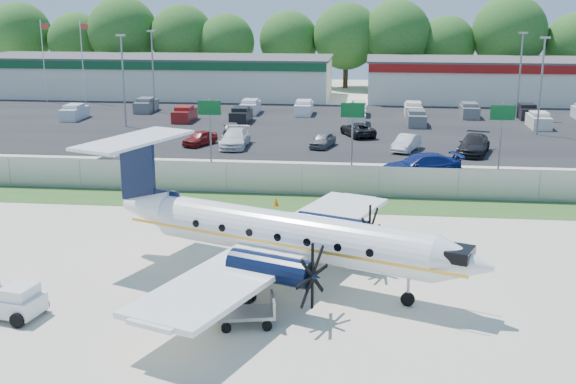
# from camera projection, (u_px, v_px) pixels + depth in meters

# --- Properties ---
(ground) EXTENTS (170.00, 170.00, 0.00)m
(ground) POSITION_uv_depth(u_px,v_px,m) (274.00, 272.00, 33.71)
(ground) COLOR beige
(ground) RESTS_ON ground
(grass_verge) EXTENTS (170.00, 4.00, 0.02)m
(grass_verge) POSITION_uv_depth(u_px,v_px,m) (299.00, 203.00, 45.23)
(grass_verge) COLOR #2D561E
(grass_verge) RESTS_ON ground
(access_road) EXTENTS (170.00, 8.00, 0.02)m
(access_road) POSITION_uv_depth(u_px,v_px,m) (308.00, 177.00, 51.94)
(access_road) COLOR black
(access_road) RESTS_ON ground
(parking_lot) EXTENTS (170.00, 32.00, 0.02)m
(parking_lot) POSITION_uv_depth(u_px,v_px,m) (326.00, 127.00, 72.11)
(parking_lot) COLOR black
(parking_lot) RESTS_ON ground
(perimeter_fence) EXTENTS (120.00, 0.06, 1.99)m
(perimeter_fence) POSITION_uv_depth(u_px,v_px,m) (302.00, 180.00, 46.89)
(perimeter_fence) COLOR gray
(perimeter_fence) RESTS_ON ground
(building_west) EXTENTS (46.40, 12.40, 5.24)m
(building_west) POSITION_uv_depth(u_px,v_px,m) (155.00, 76.00, 95.15)
(building_west) COLOR silver
(building_west) RESTS_ON ground
(building_east) EXTENTS (44.40, 12.40, 5.24)m
(building_east) POSITION_uv_depth(u_px,v_px,m) (546.00, 80.00, 89.71)
(building_east) COLOR silver
(building_east) RESTS_ON ground
(sign_left) EXTENTS (1.80, 0.26, 5.00)m
(sign_left) POSITION_uv_depth(u_px,v_px,m) (210.00, 117.00, 55.64)
(sign_left) COLOR gray
(sign_left) RESTS_ON ground
(sign_mid) EXTENTS (1.80, 0.26, 5.00)m
(sign_mid) POSITION_uv_depth(u_px,v_px,m) (353.00, 119.00, 54.44)
(sign_mid) COLOR gray
(sign_mid) RESTS_ON ground
(sign_right) EXTENTS (1.80, 0.26, 5.00)m
(sign_right) POSITION_uv_depth(u_px,v_px,m) (502.00, 122.00, 53.25)
(sign_right) COLOR gray
(sign_right) RESTS_ON ground
(flagpole_west) EXTENTS (1.06, 0.12, 10.00)m
(flagpole_west) POSITION_uv_depth(u_px,v_px,m) (44.00, 56.00, 88.96)
(flagpole_west) COLOR white
(flagpole_west) RESTS_ON ground
(flagpole_east) EXTENTS (1.06, 0.12, 10.00)m
(flagpole_east) POSITION_uv_depth(u_px,v_px,m) (83.00, 56.00, 88.42)
(flagpole_east) COLOR white
(flagpole_east) RESTS_ON ground
(light_pole_nw) EXTENTS (0.90, 0.35, 9.09)m
(light_pole_nw) POSITION_uv_depth(u_px,v_px,m) (123.00, 74.00, 71.02)
(light_pole_nw) COLOR gray
(light_pole_nw) RESTS_ON ground
(light_pole_ne) EXTENTS (0.90, 0.35, 9.09)m
(light_pole_ne) POSITION_uv_depth(u_px,v_px,m) (542.00, 79.00, 66.67)
(light_pole_ne) COLOR gray
(light_pole_ne) RESTS_ON ground
(light_pole_sw) EXTENTS (0.90, 0.35, 9.09)m
(light_pole_sw) POSITION_uv_depth(u_px,v_px,m) (153.00, 65.00, 80.62)
(light_pole_sw) COLOR gray
(light_pole_sw) RESTS_ON ground
(light_pole_se) EXTENTS (0.90, 0.35, 9.09)m
(light_pole_se) POSITION_uv_depth(u_px,v_px,m) (520.00, 69.00, 76.27)
(light_pole_se) COLOR gray
(light_pole_se) RESTS_ON ground
(tree_line) EXTENTS (112.00, 6.00, 14.00)m
(tree_line) POSITION_uv_depth(u_px,v_px,m) (341.00, 88.00, 104.75)
(tree_line) COLOR #25591A
(tree_line) RESTS_ON ground
(aircraft) EXTENTS (18.96, 18.44, 5.85)m
(aircraft) POSITION_uv_depth(u_px,v_px,m) (283.00, 234.00, 32.08)
(aircraft) COLOR white
(aircraft) RESTS_ON ground
(pushback_tug) EXTENTS (2.76, 2.20, 1.37)m
(pushback_tug) POSITION_uv_depth(u_px,v_px,m) (12.00, 302.00, 28.82)
(pushback_tug) COLOR white
(pushback_tug) RESTS_ON ground
(baggage_cart_near) EXTENTS (2.47, 1.80, 1.17)m
(baggage_cart_near) POSITION_uv_depth(u_px,v_px,m) (246.00, 312.00, 28.11)
(baggage_cart_near) COLOR gray
(baggage_cart_near) RESTS_ON ground
(baggage_cart_far) EXTENTS (1.93, 1.19, 1.01)m
(baggage_cart_far) POSITION_uv_depth(u_px,v_px,m) (228.00, 278.00, 31.72)
(baggage_cart_far) COLOR gray
(baggage_cart_far) RESTS_ON ground
(cone_starboard_wing) EXTENTS (0.40, 0.40, 0.56)m
(cone_starboard_wing) POSITION_uv_depth(u_px,v_px,m) (276.00, 202.00, 44.49)
(cone_starboard_wing) COLOR orange
(cone_starboard_wing) RESTS_ON ground
(road_car_west) EXTENTS (5.22, 3.63, 1.63)m
(road_car_west) POSITION_uv_depth(u_px,v_px,m) (124.00, 178.00, 51.57)
(road_car_west) COLOR #595B5E
(road_car_west) RESTS_ON ground
(road_car_mid) EXTENTS (6.30, 4.07, 1.70)m
(road_car_mid) POSITION_uv_depth(u_px,v_px,m) (420.00, 177.00, 51.75)
(road_car_mid) COLOR navy
(road_car_mid) RESTS_ON ground
(parked_car_a) EXTENTS (2.88, 4.07, 1.29)m
(parked_car_a) POSITION_uv_depth(u_px,v_px,m) (200.00, 145.00, 63.18)
(parked_car_a) COLOR maroon
(parked_car_a) RESTS_ON ground
(parked_car_b) EXTENTS (2.32, 5.44, 1.56)m
(parked_car_b) POSITION_uv_depth(u_px,v_px,m) (235.00, 147.00, 62.38)
(parked_car_b) COLOR silver
(parked_car_b) RESTS_ON ground
(parked_car_c) EXTENTS (2.43, 4.01, 1.28)m
(parked_car_c) POSITION_uv_depth(u_px,v_px,m) (323.00, 147.00, 62.31)
(parked_car_c) COLOR #595B5E
(parked_car_c) RESTS_ON ground
(parked_car_d) EXTENTS (2.78, 4.38, 1.36)m
(parked_car_d) POSITION_uv_depth(u_px,v_px,m) (406.00, 151.00, 60.82)
(parked_car_d) COLOR silver
(parked_car_d) RESTS_ON ground
(parked_car_e) EXTENTS (3.56, 5.84, 1.58)m
(parked_car_e) POSITION_uv_depth(u_px,v_px,m) (473.00, 154.00, 59.57)
(parked_car_e) COLOR black
(parked_car_e) RESTS_ON ground
(parked_car_f) EXTENTS (2.12, 4.12, 1.34)m
(parked_car_f) POSITION_uv_depth(u_px,v_px,m) (232.00, 136.00, 67.68)
(parked_car_f) COLOR #595B5E
(parked_car_f) RESTS_ON ground
(parked_car_g) EXTENTS (3.81, 5.13, 1.30)m
(parked_car_g) POSITION_uv_depth(u_px,v_px,m) (357.00, 136.00, 67.35)
(parked_car_g) COLOR black
(parked_car_g) RESTS_ON ground
(far_parking_rows) EXTENTS (56.00, 10.00, 1.60)m
(far_parking_rows) POSITION_uv_depth(u_px,v_px,m) (329.00, 119.00, 76.91)
(far_parking_rows) COLOR gray
(far_parking_rows) RESTS_ON ground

